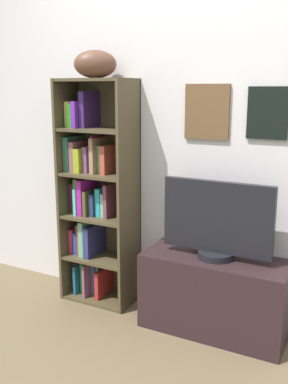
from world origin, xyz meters
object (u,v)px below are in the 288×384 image
object	(u,v)px
bookshelf	(95,197)
football	(95,64)
television	(217,221)
tv_stand	(214,295)

from	to	relation	value
bookshelf	football	world-z (taller)	football
football	television	bearing A→B (deg)	-2.71
bookshelf	television	distance (m)	0.93
bookshelf	television	bearing A→B (deg)	-4.49
bookshelf	tv_stand	size ratio (longest dim) A/B	1.75
tv_stand	television	world-z (taller)	television
bookshelf	football	size ratio (longest dim) A/B	5.62
football	tv_stand	size ratio (longest dim) A/B	0.31
television	bookshelf	bearing A→B (deg)	175.51
tv_stand	football	bearing A→B (deg)	177.21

